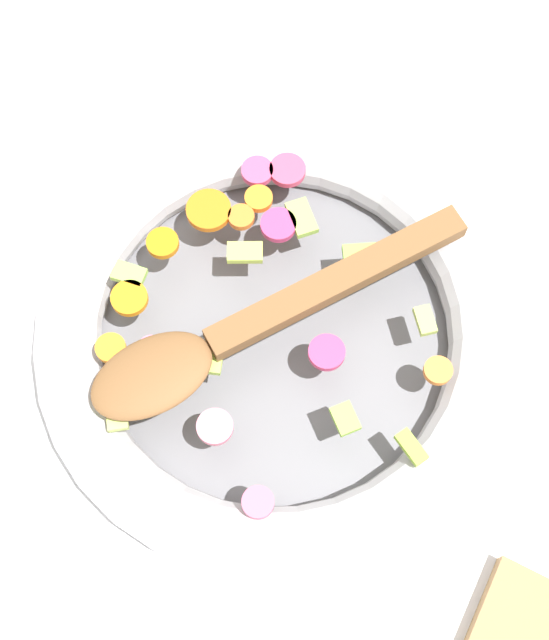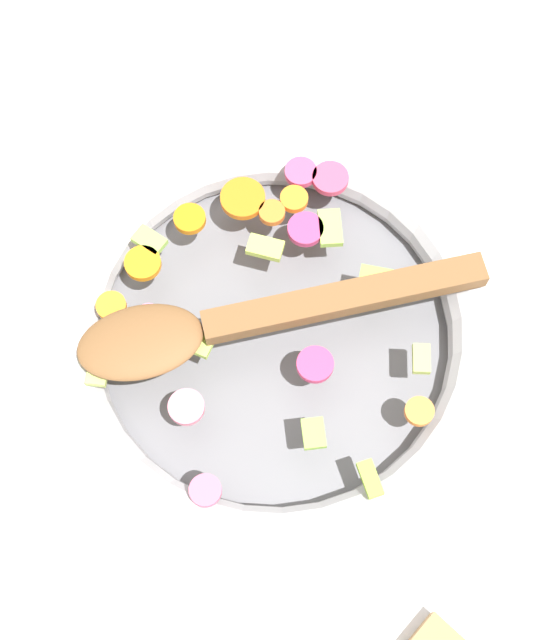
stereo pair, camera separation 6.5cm
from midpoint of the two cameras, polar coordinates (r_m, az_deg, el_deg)
ground_plane at (r=0.69m, az=-2.65°, el=-1.85°), size 4.00×4.00×0.00m
skillet at (r=0.67m, az=-2.73°, el=-1.22°), size 0.36×0.36×0.05m
chopped_vegetables at (r=0.65m, az=-4.64°, el=1.59°), size 0.27×0.26×0.01m
wooden_spoon at (r=0.63m, az=-5.00°, el=-1.00°), size 0.27×0.20×0.01m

